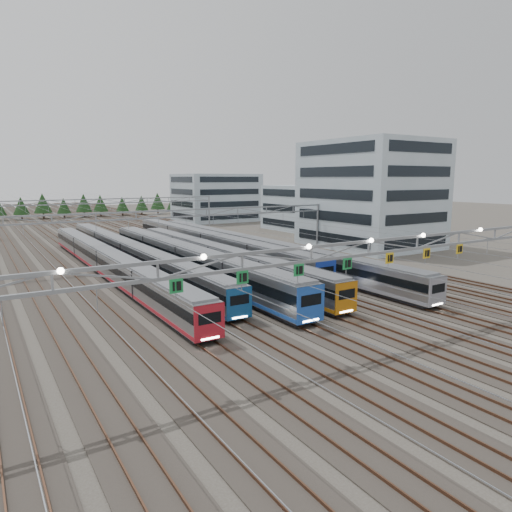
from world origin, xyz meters
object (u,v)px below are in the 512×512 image
depot_bldg_south (370,194)px  gantry_far (101,205)px  gantry_mid (173,220)px  depot_bldg_north (216,198)px  train_d (217,257)px  train_c (186,259)px  depot_bldg_mid (302,208)px  train_e (209,243)px  gantry_near (369,251)px  train_f (252,247)px  train_b (129,253)px  train_a (107,261)px

depot_bldg_south → gantry_far: bearing=127.3°
gantry_mid → depot_bldg_north: 68.86m
train_d → gantry_far: 55.06m
train_c → depot_bldg_mid: size_ratio=3.28×
train_c → train_e: size_ratio=0.90×
train_c → train_d: size_ratio=1.02×
gantry_near → train_f: bearing=72.4°
gantry_mid → depot_bldg_mid: (44.09, 25.75, -0.97)m
train_c → gantry_far: 54.98m
train_e → depot_bldg_south: 31.84m
train_d → gantry_near: gantry_near is taller
train_d → train_f: bearing=30.6°
train_f → depot_bldg_south: depot_bldg_south is taller
gantry_mid → depot_bldg_north: size_ratio=2.56×
train_e → gantry_near: size_ratio=1.04×
train_e → gantry_mid: size_ratio=1.04×
depot_bldg_north → train_d: bearing=-116.9°
train_c → gantry_mid: size_ratio=0.93×
train_e → depot_bldg_north: 64.07m
gantry_mid → depot_bldg_south: size_ratio=2.56×
gantry_mid → depot_bldg_south: (37.19, -3.74, 3.25)m
train_c → gantry_mid: gantry_mid is taller
train_b → depot_bldg_north: 72.68m
gantry_far → train_e: bearing=-81.1°
train_a → depot_bldg_north: size_ratio=2.76×
train_e → gantry_far: 43.91m
gantry_far → depot_bldg_north: size_ratio=2.56×
gantry_near → depot_bldg_south: 52.12m
gantry_far → depot_bldg_mid: bearing=-23.6°
train_f → gantry_near: (-11.30, -35.61, 5.19)m
train_b → depot_bldg_mid: depot_bldg_mid is taller
gantry_far → depot_bldg_south: 61.39m
train_b → train_f: bearing=-14.8°
train_f → depot_bldg_mid: (32.84, 30.26, 3.51)m
train_e → gantry_mid: bearing=-164.9°
train_c → depot_bldg_south: 40.60m
depot_bldg_south → train_d: bearing=-170.1°
gantry_far → depot_bldg_south: depot_bldg_south is taller
gantry_far → train_c: bearing=-92.4°
train_b → train_f: train_f is taller
train_d → gantry_mid: gantry_mid is taller
gantry_near → gantry_mid: 40.12m
train_a → train_f: 22.50m
train_a → train_f: (22.50, 0.44, -0.00)m
train_c → gantry_near: 30.83m
train_a → train_e: (18.00, 6.77, 0.21)m
train_a → train_e: size_ratio=1.04×
train_d → depot_bldg_south: (34.94, 6.09, 7.69)m
depot_bldg_north → depot_bldg_south: bearing=-89.6°
train_b → gantry_near: (6.70, -40.35, 5.19)m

